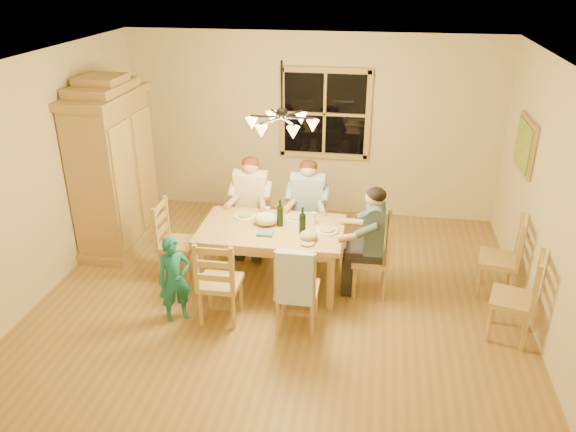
% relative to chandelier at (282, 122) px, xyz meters
% --- Properties ---
extents(floor, '(5.50, 5.50, 0.00)m').
position_rel_chandelier_xyz_m(floor, '(0.00, 0.00, -2.08)').
color(floor, olive).
rests_on(floor, ground).
extents(ceiling, '(5.50, 5.00, 0.02)m').
position_rel_chandelier_xyz_m(ceiling, '(0.00, 0.00, 0.62)').
color(ceiling, white).
rests_on(ceiling, wall_back).
extents(wall_back, '(5.50, 0.02, 2.70)m').
position_rel_chandelier_xyz_m(wall_back, '(0.00, 2.50, -0.73)').
color(wall_back, beige).
rests_on(wall_back, floor).
extents(wall_left, '(0.02, 5.00, 2.70)m').
position_rel_chandelier_xyz_m(wall_left, '(-2.75, 0.00, -0.73)').
color(wall_left, beige).
rests_on(wall_left, floor).
extents(wall_right, '(0.02, 5.00, 2.70)m').
position_rel_chandelier_xyz_m(wall_right, '(2.75, 0.00, -0.73)').
color(wall_right, beige).
rests_on(wall_right, floor).
extents(window, '(1.30, 0.06, 1.30)m').
position_rel_chandelier_xyz_m(window, '(0.20, 2.47, -0.53)').
color(window, black).
rests_on(window, wall_back).
extents(painting, '(0.06, 0.78, 0.64)m').
position_rel_chandelier_xyz_m(painting, '(2.71, 1.20, -0.48)').
color(painting, '#9E7A44').
rests_on(painting, wall_right).
extents(chandelier, '(0.77, 0.68, 0.71)m').
position_rel_chandelier_xyz_m(chandelier, '(0.00, 0.00, 0.00)').
color(chandelier, black).
rests_on(chandelier, ceiling).
extents(armoire, '(0.66, 1.40, 2.30)m').
position_rel_chandelier_xyz_m(armoire, '(-2.42, 0.95, -1.02)').
color(armoire, '#9E7A44').
rests_on(armoire, floor).
extents(dining_table, '(1.68, 1.03, 0.76)m').
position_rel_chandelier_xyz_m(dining_table, '(-0.16, 0.21, -1.42)').
color(dining_table, '#A9864B').
rests_on(dining_table, floor).
extents(chair_far_left, '(0.44, 0.42, 0.99)m').
position_rel_chandelier_xyz_m(chair_far_left, '(-0.59, 0.99, -1.77)').
color(chair_far_left, tan).
rests_on(chair_far_left, floor).
extents(chair_far_right, '(0.44, 0.42, 0.99)m').
position_rel_chandelier_xyz_m(chair_far_right, '(0.16, 1.00, -1.77)').
color(chair_far_right, tan).
rests_on(chair_far_right, floor).
extents(chair_near_left, '(0.44, 0.42, 0.99)m').
position_rel_chandelier_xyz_m(chair_near_left, '(-0.58, -0.59, -1.77)').
color(chair_near_left, tan).
rests_on(chair_near_left, floor).
extents(chair_near_right, '(0.44, 0.42, 0.99)m').
position_rel_chandelier_xyz_m(chair_near_right, '(0.26, -0.58, -1.77)').
color(chair_near_right, tan).
rests_on(chair_near_right, floor).
extents(chair_end_left, '(0.42, 0.44, 0.99)m').
position_rel_chandelier_xyz_m(chair_end_left, '(-1.33, 0.20, -1.77)').
color(chair_end_left, tan).
rests_on(chair_end_left, floor).
extents(chair_end_right, '(0.42, 0.44, 0.99)m').
position_rel_chandelier_xyz_m(chair_end_right, '(1.00, 0.21, -1.77)').
color(chair_end_right, tan).
rests_on(chair_end_right, floor).
extents(adult_woman, '(0.40, 0.42, 0.87)m').
position_rel_chandelier_xyz_m(adult_woman, '(-0.59, 0.99, -1.24)').
color(adult_woman, beige).
rests_on(adult_woman, floor).
extents(adult_plaid_man, '(0.40, 0.42, 0.87)m').
position_rel_chandelier_xyz_m(adult_plaid_man, '(0.16, 1.00, -1.24)').
color(adult_plaid_man, '#32538B').
rests_on(adult_plaid_man, floor).
extents(adult_slate_man, '(0.42, 0.40, 0.87)m').
position_rel_chandelier_xyz_m(adult_slate_man, '(1.00, 0.21, -1.24)').
color(adult_slate_man, '#415668').
rests_on(adult_slate_man, floor).
extents(towel, '(0.38, 0.10, 0.58)m').
position_rel_chandelier_xyz_m(towel, '(0.26, -0.77, -1.38)').
color(towel, '#B3CFF2').
rests_on(towel, chair_near_right).
extents(wine_bottle_a, '(0.08, 0.08, 0.33)m').
position_rel_chandelier_xyz_m(wine_bottle_a, '(-0.07, 0.27, -1.15)').
color(wine_bottle_a, black).
rests_on(wine_bottle_a, dining_table).
extents(wine_bottle_b, '(0.08, 0.08, 0.33)m').
position_rel_chandelier_xyz_m(wine_bottle_b, '(0.21, 0.10, -1.15)').
color(wine_bottle_b, black).
rests_on(wine_bottle_b, dining_table).
extents(plate_woman, '(0.26, 0.26, 0.02)m').
position_rel_chandelier_xyz_m(plate_woman, '(-0.54, 0.45, -1.31)').
color(plate_woman, white).
rests_on(plate_woman, dining_table).
extents(plate_plaid, '(0.26, 0.26, 0.02)m').
position_rel_chandelier_xyz_m(plate_plaid, '(0.08, 0.49, -1.31)').
color(plate_plaid, white).
rests_on(plate_plaid, dining_table).
extents(plate_slate, '(0.26, 0.26, 0.02)m').
position_rel_chandelier_xyz_m(plate_slate, '(0.48, 0.21, -1.31)').
color(plate_slate, white).
rests_on(plate_slate, dining_table).
extents(wine_glass_a, '(0.06, 0.06, 0.14)m').
position_rel_chandelier_xyz_m(wine_glass_a, '(-0.26, 0.46, -1.25)').
color(wine_glass_a, silver).
rests_on(wine_glass_a, dining_table).
extents(wine_glass_b, '(0.06, 0.06, 0.14)m').
position_rel_chandelier_xyz_m(wine_glass_b, '(0.30, 0.39, -1.25)').
color(wine_glass_b, silver).
rests_on(wine_glass_b, dining_table).
extents(cap, '(0.20, 0.20, 0.11)m').
position_rel_chandelier_xyz_m(cap, '(0.30, -0.03, -1.26)').
color(cap, tan).
rests_on(cap, dining_table).
extents(napkin, '(0.18, 0.14, 0.03)m').
position_rel_chandelier_xyz_m(napkin, '(-0.20, 0.02, -1.30)').
color(napkin, slate).
rests_on(napkin, dining_table).
extents(cloth_bundle, '(0.28, 0.22, 0.15)m').
position_rel_chandelier_xyz_m(cloth_bundle, '(-0.25, 0.27, -1.24)').
color(cloth_bundle, beige).
rests_on(cloth_bundle, dining_table).
extents(child, '(0.43, 0.39, 0.98)m').
position_rel_chandelier_xyz_m(child, '(-1.06, -0.66, -1.59)').
color(child, '#1B747A').
rests_on(child, floor).
extents(chair_spare_front, '(0.52, 0.54, 0.99)m').
position_rel_chandelier_xyz_m(chair_spare_front, '(2.45, -0.42, -1.77)').
color(chair_spare_front, tan).
rests_on(chair_spare_front, floor).
extents(chair_spare_back, '(0.49, 0.51, 0.99)m').
position_rel_chandelier_xyz_m(chair_spare_back, '(2.45, 0.43, -1.77)').
color(chair_spare_back, tan).
rests_on(chair_spare_back, floor).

